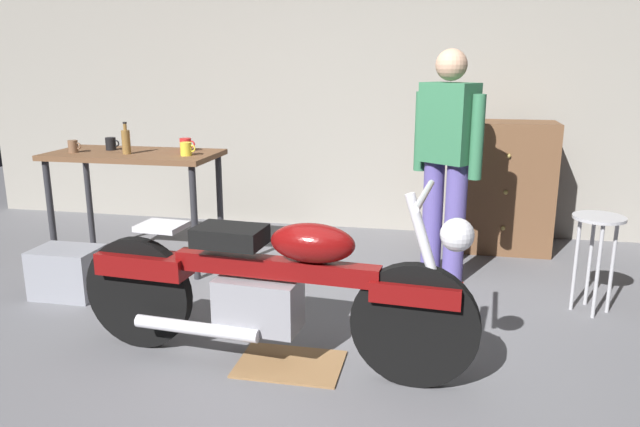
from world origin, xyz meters
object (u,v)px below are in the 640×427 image
(person_standing, at_px, (447,156))
(mug_brown_stoneware, at_px, (73,146))
(bottle, at_px, (126,141))
(shop_stool, at_px, (597,238))
(motorcycle, at_px, (270,285))
(mug_yellow_tall, at_px, (186,149))
(mug_black_matte, at_px, (111,144))
(storage_bin, at_px, (68,272))
(mug_red_diner, at_px, (186,145))
(wooden_dresser, at_px, (503,187))

(person_standing, bearing_deg, mug_brown_stoneware, 40.21)
(bottle, bearing_deg, shop_stool, -3.76)
(motorcycle, xyz_separation_m, mug_yellow_tall, (-1.02, 1.34, 0.50))
(shop_stool, height_order, mug_black_matte, mug_black_matte)
(storage_bin, bearing_deg, motorcycle, -21.92)
(person_standing, distance_m, mug_black_matte, 2.61)
(mug_brown_stoneware, xyz_separation_m, mug_yellow_tall, (0.92, 0.03, 0.00))
(shop_stool, distance_m, mug_brown_stoneware, 3.81)
(mug_red_diner, xyz_separation_m, bottle, (-0.37, -0.24, 0.05))
(mug_yellow_tall, bearing_deg, mug_black_matte, 167.85)
(mug_red_diner, relative_size, bottle, 0.51)
(wooden_dresser, distance_m, mug_yellow_tall, 2.64)
(person_standing, bearing_deg, motorcycle, 95.78)
(motorcycle, bearing_deg, bottle, 143.38)
(shop_stool, distance_m, mug_black_matte, 3.61)
(wooden_dresser, xyz_separation_m, mug_brown_stoneware, (-3.31, -1.07, 0.40))
(mug_brown_stoneware, bearing_deg, mug_yellow_tall, 1.81)
(mug_red_diner, relative_size, mug_black_matte, 1.08)
(motorcycle, distance_m, shop_stool, 2.14)
(mug_red_diner, bearing_deg, shop_stool, -8.84)
(storage_bin, distance_m, mug_red_diner, 1.30)
(wooden_dresser, distance_m, mug_brown_stoneware, 3.50)
(shop_stool, bearing_deg, bottle, 176.24)
(mug_yellow_tall, bearing_deg, bottle, -178.46)
(storage_bin, bearing_deg, mug_black_matte, 95.42)
(shop_stool, bearing_deg, storage_bin, -172.80)
(motorcycle, xyz_separation_m, mug_black_matte, (-1.73, 1.49, 0.50))
(person_standing, xyz_separation_m, mug_black_matte, (-2.60, -0.05, 0.02))
(motorcycle, distance_m, wooden_dresser, 2.74)
(storage_bin, bearing_deg, mug_yellow_tall, 47.10)
(mug_yellow_tall, bearing_deg, wooden_dresser, 23.52)
(person_standing, bearing_deg, storage_bin, 54.61)
(motorcycle, relative_size, bottle, 9.08)
(bottle, bearing_deg, person_standing, 5.19)
(shop_stool, bearing_deg, mug_red_diner, 171.16)
(person_standing, relative_size, mug_black_matte, 14.65)
(mug_brown_stoneware, bearing_deg, wooden_dresser, 17.92)
(mug_yellow_tall, bearing_deg, mug_red_diner, 114.46)
(wooden_dresser, distance_m, bottle, 3.09)
(mug_black_matte, relative_size, bottle, 0.47)
(motorcycle, relative_size, shop_stool, 3.42)
(mug_yellow_tall, distance_m, bottle, 0.48)
(shop_stool, height_order, mug_red_diner, mug_red_diner)
(person_standing, height_order, mug_red_diner, person_standing)
(shop_stool, relative_size, bottle, 2.66)
(bottle, bearing_deg, mug_red_diner, 32.84)
(wooden_dresser, distance_m, storage_bin, 3.49)
(mug_black_matte, height_order, bottle, bottle)
(person_standing, distance_m, mug_yellow_tall, 1.91)
(bottle, bearing_deg, mug_black_matte, 143.81)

